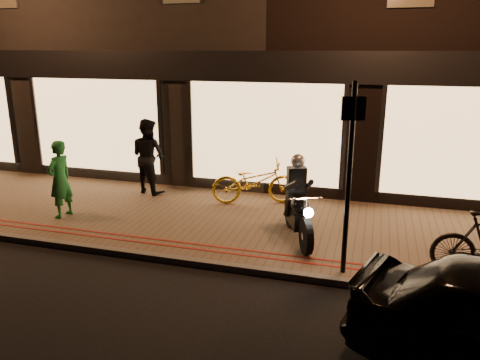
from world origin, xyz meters
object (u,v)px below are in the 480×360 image
at_px(motorcycle, 298,207).
at_px(bicycle_gold, 255,182).
at_px(sign_post, 349,170).
at_px(person_green, 60,179).

height_order(motorcycle, bicycle_gold, motorcycle).
xyz_separation_m(sign_post, bicycle_gold, (-2.22, 2.91, -1.17)).
bearing_deg(sign_post, person_green, 171.05).
bearing_deg(bicycle_gold, person_green, 99.09).
relative_size(motorcycle, sign_post, 0.61).
height_order(bicycle_gold, person_green, person_green).
height_order(sign_post, person_green, sign_post).
relative_size(sign_post, bicycle_gold, 1.54).
distance_m(bicycle_gold, person_green, 4.18).
distance_m(sign_post, bicycle_gold, 3.84).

